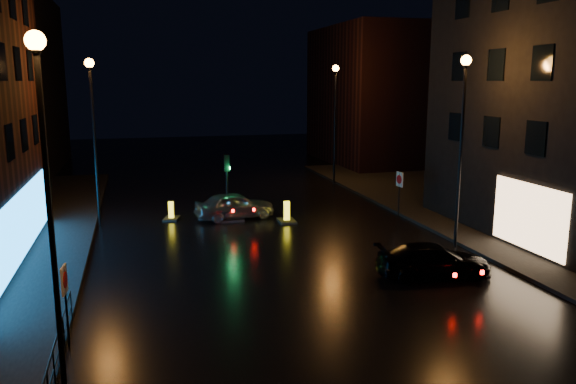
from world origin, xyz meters
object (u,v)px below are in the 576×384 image
silver_hatchback (235,205)px  bollard_near (287,217)px  dark_sedan (434,261)px  road_sign_left (65,287)px  road_sign_right (399,183)px  bollard_far (171,216)px  traffic_signal (228,209)px

silver_hatchback → bollard_near: 2.93m
dark_sedan → bollard_near: size_ratio=3.35×
silver_hatchback → road_sign_left: size_ratio=1.78×
dark_sedan → road_sign_right: bearing=-11.0°
road_sign_left → road_sign_right: 19.67m
silver_hatchback → dark_sedan: 12.39m
road_sign_left → road_sign_right: bearing=42.1°
dark_sedan → road_sign_left: (-12.72, -2.54, 1.15)m
bollard_far → road_sign_right: (12.08, -2.51, 1.63)m
road_sign_left → road_sign_right: size_ratio=0.97×
bollard_far → road_sign_left: road_sign_left is taller
bollard_far → bollard_near: bearing=-4.4°
dark_sedan → traffic_signal: bearing=35.5°
silver_hatchback → road_sign_right: size_ratio=1.72×
bollard_far → road_sign_left: size_ratio=0.54×
bollard_far → road_sign_left: bearing=-88.9°
traffic_signal → dark_sedan: bearing=-62.0°
bollard_far → silver_hatchback: bearing=4.0°
bollard_far → road_sign_left: (-3.71, -14.24, 1.57)m
road_sign_left → silver_hatchback: bearing=68.1°
bollard_near → road_sign_left: 15.50m
traffic_signal → road_sign_left: (-6.70, -13.85, 1.28)m
dark_sedan → silver_hatchback: bearing=34.7°
bollard_near → dark_sedan: bearing=-69.6°
traffic_signal → silver_hatchback: bearing=-40.5°
bollard_near → road_sign_left: (-9.55, -12.11, 1.54)m
dark_sedan → road_sign_right: size_ratio=1.76×
silver_hatchback → road_sign_left: road_sign_left is taller
bollard_far → traffic_signal: bearing=8.2°
traffic_signal → bollard_near: (2.85, -1.73, -0.26)m
silver_hatchback → bollard_far: (-3.32, 0.68, -0.51)m
dark_sedan → bollard_far: size_ratio=3.39×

